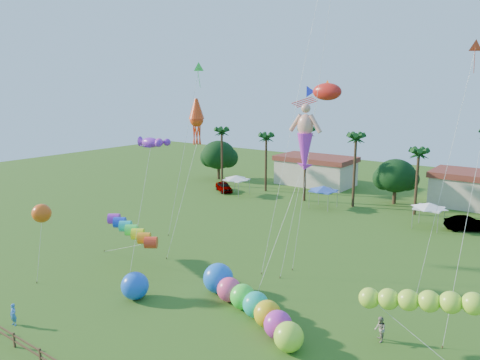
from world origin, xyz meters
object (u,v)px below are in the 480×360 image
Objects in this scene: spectator_a at (13,315)px; spectator_b at (380,329)px; car_b at (468,224)px; caterpillar_inflatable at (247,301)px; blue_ball at (135,286)px; car_a at (224,187)px.

spectator_a is 0.93× the size of spectator_b.
caterpillar_inflatable is at bearing 136.94° from car_b.
spectator_a is at bearing 126.30° from car_b.
blue_ball reaches higher than spectator_a.
blue_ball is (3.61, 7.79, 0.29)m from spectator_a.
car_a is at bearing 118.08° from blue_ball.
spectator_b reaches higher than spectator_a.
caterpillar_inflatable is at bearing -104.28° from car_a.
car_a is at bearing 153.90° from caterpillar_inflatable.
spectator_b is (35.45, -28.19, 0.08)m from car_a.
car_a is at bearing 63.94° from car_b.
car_b is 2.93× the size of spectator_b.
blue_ball is at bearing -104.48° from spectator_b.
caterpillar_inflatable is at bearing -108.23° from spectator_b.
car_b is 29.08m from spectator_b.
car_b is 2.29× the size of blue_ball.
car_b is at bearing 97.36° from caterpillar_inflatable.
spectator_b reaches higher than car_b.
blue_ball is (-17.14, -34.42, 0.27)m from car_b.
caterpillar_inflatable reaches higher than spectator_b.
car_a is 0.39× the size of caterpillar_inflatable.
blue_ball is (17.89, -33.53, 0.31)m from car_a.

